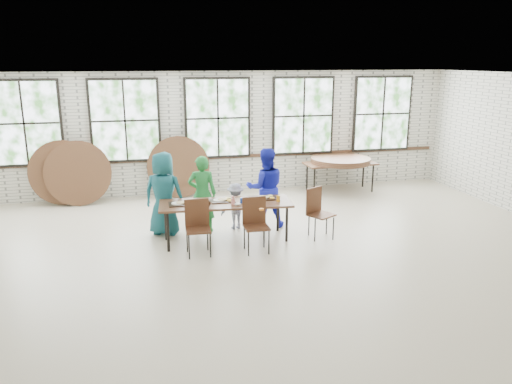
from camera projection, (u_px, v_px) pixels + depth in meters
room at (218, 120)px, 12.20m from camera, size 12.00×12.00×12.00m
dining_table at (226, 205)px, 9.11m from camera, size 2.46×0.99×0.74m
chair_near_left at (198, 222)px, 8.57m from camera, size 0.44×0.42×0.95m
chair_near_right at (255, 220)px, 8.71m from camera, size 0.42×0.41×0.95m
chair_spare at (317, 208)px, 9.37m from camera, size 0.57×0.56×0.95m
adult_teal at (164, 194)px, 9.45m from camera, size 0.92×0.78×1.60m
adult_green at (202, 194)px, 9.63m from camera, size 0.60×0.45×1.50m
toddler at (236, 206)px, 9.85m from camera, size 0.64×0.43×0.92m
adult_blue at (265, 188)px, 9.90m from camera, size 0.83×0.67×1.60m
storage_table at (340, 165)px, 12.60m from camera, size 1.82×0.81×0.74m
tabletop_clutter at (234, 201)px, 9.10m from camera, size 2.01×0.57×0.11m
round_tops_stacked at (340, 160)px, 12.57m from camera, size 1.50×1.50×0.13m
round_tops_leaning at (108, 171)px, 11.64m from camera, size 4.15×0.39×1.50m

